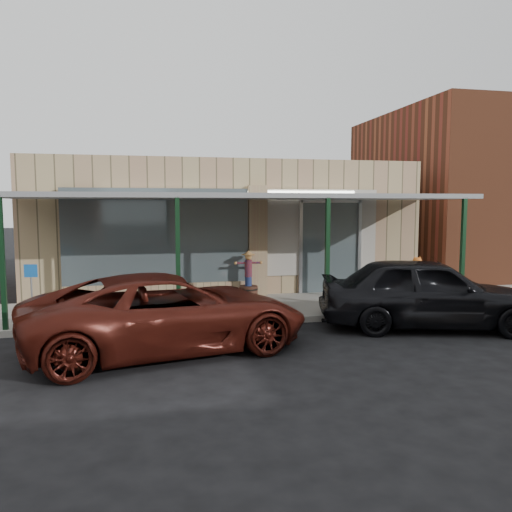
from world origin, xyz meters
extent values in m
plane|color=black|center=(0.00, 0.00, 0.00)|extent=(120.00, 120.00, 0.00)
cube|color=gray|center=(0.00, 3.60, 0.07)|extent=(40.00, 3.20, 0.15)
cube|color=tan|center=(0.00, 8.20, 2.10)|extent=(12.00, 6.00, 4.20)
cube|color=#4A575B|center=(-2.20, 5.05, 1.90)|extent=(5.20, 0.06, 2.80)
cube|color=#4A575B|center=(3.00, 5.18, 1.50)|extent=(1.80, 0.06, 2.80)
cube|color=tan|center=(0.70, 5.10, 1.70)|extent=(0.55, 0.30, 3.40)
cube|color=tan|center=(-2.20, 5.10, 0.35)|extent=(5.20, 0.30, 0.50)
cube|color=#9F988D|center=(0.00, 5.17, 2.00)|extent=(9.00, 0.02, 2.60)
cube|color=white|center=(0.00, 5.14, 3.20)|extent=(7.50, 0.03, 0.10)
cube|color=gray|center=(0.00, 3.60, 3.05)|extent=(12.00, 3.00, 0.12)
cube|color=black|center=(-5.50, 2.15, 1.55)|extent=(0.10, 0.10, 2.95)
cube|color=black|center=(-1.80, 2.15, 1.55)|extent=(0.10, 0.10, 2.95)
cube|color=black|center=(1.80, 2.15, 1.55)|extent=(0.10, 0.10, 2.95)
cube|color=black|center=(5.50, 2.15, 1.55)|extent=(0.10, 0.10, 2.95)
cylinder|color=#44261B|center=(0.34, 4.67, 0.33)|extent=(0.65, 0.65, 0.35)
cylinder|color=navy|center=(0.34, 4.67, 0.64)|extent=(0.24, 0.24, 0.27)
cylinder|color=maroon|center=(0.34, 4.67, 1.01)|extent=(0.26, 0.26, 0.49)
sphere|color=tan|center=(0.34, 4.67, 1.35)|extent=(0.20, 0.20, 0.20)
cone|color=tan|center=(0.34, 4.67, 1.47)|extent=(0.32, 0.32, 0.12)
cylinder|color=#44261B|center=(-3.51, 3.00, 0.32)|extent=(0.64, 0.64, 0.35)
ellipsoid|color=#D75D0D|center=(-3.51, 3.00, 0.61)|extent=(0.28, 0.28, 0.23)
cylinder|color=#4C471E|center=(-3.51, 3.00, 0.74)|extent=(0.03, 0.03, 0.05)
cylinder|color=gray|center=(-5.00, 2.40, 0.69)|extent=(0.04, 0.04, 1.09)
cube|color=blue|center=(-5.00, 2.40, 1.38)|extent=(0.28, 0.05, 0.28)
imported|color=black|center=(3.77, 0.91, 0.83)|extent=(5.22, 3.20, 1.66)
ellipsoid|color=#D15525|center=(4.06, 1.84, 1.12)|extent=(0.33, 0.27, 0.42)
sphere|color=#D15525|center=(4.06, 1.88, 1.42)|extent=(0.24, 0.24, 0.24)
cylinder|color=#176B24|center=(4.06, 1.84, 1.29)|extent=(0.16, 0.16, 0.02)
imported|color=#44140D|center=(-2.10, 0.32, 0.75)|extent=(5.85, 3.63, 1.51)
camera|label=1|loc=(-2.44, -9.28, 2.80)|focal=35.00mm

